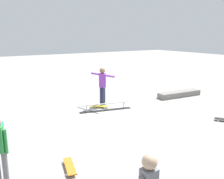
# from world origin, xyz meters

# --- Properties ---
(ground_plane) EXTENTS (60.00, 60.00, 0.00)m
(ground_plane) POSITION_xyz_m (0.00, 0.00, 0.00)
(ground_plane) COLOR gray
(grind_rail) EXTENTS (2.22, 0.74, 0.31)m
(grind_rail) POSITION_xyz_m (0.04, -0.60, 0.13)
(grind_rail) COLOR black
(grind_rail) RESTS_ON ground_plane
(skate_ledge) EXTENTS (2.47, 0.75, 0.27)m
(skate_ledge) POSITION_xyz_m (-4.37, -0.57, 0.13)
(skate_ledge) COLOR gray
(skate_ledge) RESTS_ON ground_plane
(skater_main) EXTENTS (0.43, 1.37, 1.73)m
(skater_main) POSITION_xyz_m (-0.14, -1.17, 1.00)
(skater_main) COLOR #2D3351
(skater_main) RESTS_ON ground_plane
(skateboard_main) EXTENTS (0.75, 0.65, 0.09)m
(skateboard_main) POSITION_xyz_m (0.10, -1.05, 0.07)
(skateboard_main) COLOR yellow
(skateboard_main) RESTS_ON ground_plane
(loose_skateboard_orange) EXTENTS (0.39, 0.82, 0.09)m
(loose_skateboard_orange) POSITION_xyz_m (3.06, 2.82, 0.07)
(loose_skateboard_orange) COLOR orange
(loose_skateboard_orange) RESTS_ON ground_plane
(loose_skateboard_teal) EXTENTS (0.37, 0.82, 0.09)m
(loose_skateboard_teal) POSITION_xyz_m (4.10, -0.87, 0.07)
(loose_skateboard_teal) COLOR teal
(loose_skateboard_teal) RESTS_ON ground_plane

